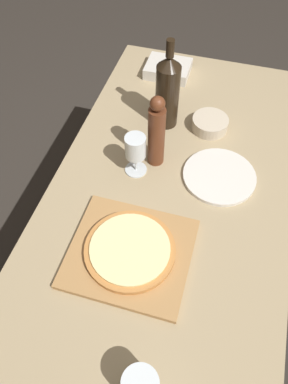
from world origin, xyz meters
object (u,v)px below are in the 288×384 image
(pizza, at_px, (130,250))
(wine_glass, at_px, (135,149))
(wine_bottle, at_px, (168,91))
(small_bowl, at_px, (210,124))
(pepper_mill, at_px, (156,133))

(pizza, distance_m, wine_glass, 0.34)
(wine_bottle, height_order, small_bowl, wine_bottle)
(pepper_mill, relative_size, wine_glass, 1.79)
(wine_bottle, relative_size, small_bowl, 2.54)
(wine_bottle, bearing_deg, pepper_mill, -86.23)
(pepper_mill, relative_size, small_bowl, 2.06)
(wine_bottle, height_order, pepper_mill, wine_bottle)
(pizza, height_order, pepper_mill, pepper_mill)
(wine_glass, xyz_separation_m, small_bowl, (0.21, 0.28, -0.08))
(wine_bottle, xyz_separation_m, small_bowl, (0.17, 0.01, -0.12))
(pizza, distance_m, small_bowl, 0.62)
(pizza, bearing_deg, pepper_mill, 93.75)
(wine_glass, bearing_deg, small_bowl, 53.21)
(pepper_mill, xyz_separation_m, small_bowl, (0.16, 0.22, -0.11))
(wine_glass, bearing_deg, wine_bottle, 81.37)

